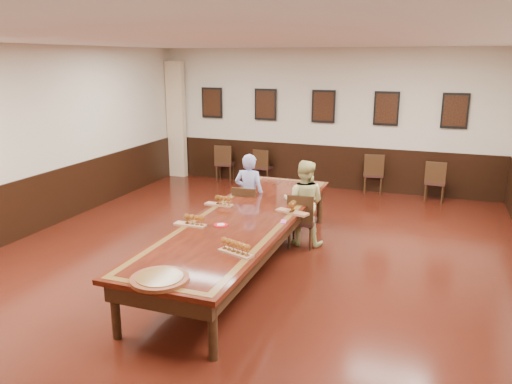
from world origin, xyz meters
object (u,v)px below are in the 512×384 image
at_px(spare_chair_c, 373,173).
at_px(carved_platter, 160,279).
at_px(chair_man, 248,211).
at_px(spare_chair_d, 435,181).
at_px(spare_chair_b, 264,166).
at_px(conference_table, 244,226).
at_px(chair_woman, 302,220).
at_px(spare_chair_a, 225,163).
at_px(person_man, 249,195).
at_px(person_woman, 304,203).

relative_size(spare_chair_c, carved_platter, 1.26).
xyz_separation_m(chair_man, spare_chair_d, (2.97, 3.38, -0.00)).
distance_m(spare_chair_b, spare_chair_c, 2.62).
distance_m(spare_chair_d, conference_table, 5.26).
distance_m(chair_woman, carved_platter, 3.42).
xyz_separation_m(spare_chair_b, spare_chair_d, (3.95, -0.24, 0.02)).
distance_m(spare_chair_a, spare_chair_b, 1.00).
distance_m(chair_man, spare_chair_b, 3.75).
relative_size(chair_woman, conference_table, 0.18).
relative_size(chair_woman, spare_chair_d, 1.01).
xyz_separation_m(spare_chair_c, person_man, (-1.64, -3.53, 0.25)).
relative_size(spare_chair_b, spare_chair_d, 0.96).
height_order(chair_woman, spare_chair_c, spare_chair_c).
distance_m(spare_chair_c, carved_platter, 7.23).
xyz_separation_m(spare_chair_c, person_woman, (-0.64, -3.67, 0.24)).
xyz_separation_m(spare_chair_a, person_woman, (2.98, -3.60, 0.25)).
distance_m(spare_chair_a, spare_chair_d, 4.95).
relative_size(chair_man, carved_platter, 1.22).
bearing_deg(carved_platter, person_woman, 79.99).
distance_m(spare_chair_c, person_man, 3.90).
bearing_deg(person_woman, person_man, -12.03).
distance_m(spare_chair_d, person_woman, 3.97).
xyz_separation_m(spare_chair_b, carved_platter, (1.37, -7.11, 0.35)).
xyz_separation_m(spare_chair_b, spare_chair_c, (2.62, 0.00, 0.03)).
xyz_separation_m(person_man, person_woman, (1.00, -0.15, -0.01)).
bearing_deg(person_woman, spare_chair_d, -123.58).
xyz_separation_m(spare_chair_d, carved_platter, (-2.58, -6.88, 0.33)).
distance_m(spare_chair_b, spare_chair_d, 3.96).
bearing_deg(spare_chair_a, chair_woman, 119.53).
bearing_deg(spare_chair_d, person_woman, 64.03).
distance_m(chair_man, chair_woman, 1.02).
bearing_deg(person_man, chair_man, 90.00).
bearing_deg(spare_chair_c, conference_table, 66.79).
height_order(chair_man, person_woman, person_woman).
bearing_deg(spare_chair_d, spare_chair_c, -6.41).
height_order(spare_chair_d, conference_table, spare_chair_d).
bearing_deg(spare_chair_c, spare_chair_b, -9.03).
distance_m(chair_man, spare_chair_c, 3.97).
xyz_separation_m(spare_chair_b, person_man, (0.98, -3.52, 0.28)).
height_order(person_man, person_woman, person_man).
bearing_deg(chair_woman, carved_platter, 75.92).
relative_size(chair_woman, spare_chair_b, 1.06).
bearing_deg(spare_chair_d, chair_man, 52.60).
distance_m(spare_chair_d, carved_platter, 7.35).
height_order(conference_table, carved_platter, carved_platter).
distance_m(person_man, conference_table, 1.39).
height_order(spare_chair_b, person_woman, person_woman).
bearing_deg(spare_chair_a, spare_chair_d, 168.62).
bearing_deg(chair_woman, spare_chair_b, -65.85).
bearing_deg(person_man, spare_chair_a, -62.14).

